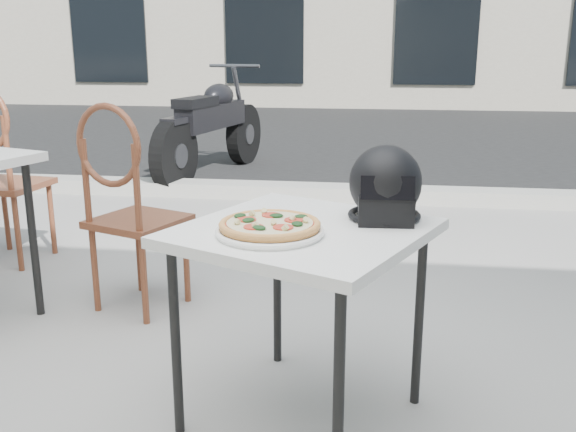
# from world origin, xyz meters

# --- Properties ---
(ground) EXTENTS (80.00, 80.00, 0.00)m
(ground) POSITION_xyz_m (0.00, 0.00, 0.00)
(ground) COLOR gray
(ground) RESTS_ON ground
(street_asphalt) EXTENTS (30.00, 8.00, 0.00)m
(street_asphalt) POSITION_xyz_m (0.00, 7.00, 0.00)
(street_asphalt) COLOR black
(street_asphalt) RESTS_ON ground
(curb) EXTENTS (30.00, 0.25, 0.12)m
(curb) POSITION_xyz_m (0.00, 3.00, 0.06)
(curb) COLOR #A5A39A
(curb) RESTS_ON ground
(cafe_table_main) EXTENTS (0.96, 0.96, 0.69)m
(cafe_table_main) POSITION_xyz_m (0.42, -0.28, 0.63)
(cafe_table_main) COLOR white
(cafe_table_main) RESTS_ON ground
(plate) EXTENTS (0.44, 0.44, 0.02)m
(plate) POSITION_xyz_m (0.32, -0.38, 0.70)
(plate) COLOR white
(plate) RESTS_ON cafe_table_main
(pizza) EXTENTS (0.37, 0.37, 0.04)m
(pizza) POSITION_xyz_m (0.32, -0.38, 0.72)
(pizza) COLOR #E19C52
(pizza) RESTS_ON plate
(helmet) EXTENTS (0.26, 0.27, 0.25)m
(helmet) POSITION_xyz_m (0.68, -0.15, 0.80)
(helmet) COLOR black
(helmet) RESTS_ON cafe_table_main
(cafe_chair_main) EXTENTS (0.51, 0.51, 1.02)m
(cafe_chair_main) POSITION_xyz_m (-0.51, 0.52, 0.57)
(cafe_chair_main) COLOR brown
(cafe_chair_main) RESTS_ON ground
(motorcycle) EXTENTS (0.68, 2.13, 1.07)m
(motorcycle) POSITION_xyz_m (-0.96, 3.85, 0.47)
(motorcycle) COLOR black
(motorcycle) RESTS_ON street_asphalt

